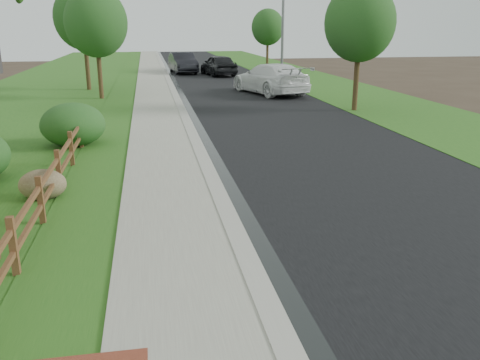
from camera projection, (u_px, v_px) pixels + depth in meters
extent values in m
plane|color=#35281C|center=(255.00, 352.00, 6.71)|extent=(120.00, 120.00, 0.00)
cube|color=black|center=(221.00, 79.00, 40.43)|extent=(8.00, 90.00, 0.02)
cube|color=gray|center=(168.00, 80.00, 39.70)|extent=(0.40, 90.00, 0.12)
cube|color=black|center=(173.00, 80.00, 39.77)|extent=(0.50, 90.00, 0.00)
cube|color=gray|center=(152.00, 80.00, 39.48)|extent=(2.20, 90.00, 0.10)
cube|color=#245618|center=(127.00, 81.00, 39.17)|extent=(1.60, 90.00, 0.06)
cube|color=#245618|center=(56.00, 82.00, 38.29)|extent=(9.00, 90.00, 0.04)
cube|color=#245618|center=(305.00, 78.00, 41.60)|extent=(6.00, 90.00, 0.04)
cube|color=#4F321A|center=(13.00, 247.00, 8.57)|extent=(0.12, 0.12, 1.10)
cube|color=#4F321A|center=(41.00, 201.00, 10.83)|extent=(0.12, 0.12, 1.10)
cube|color=#4F321A|center=(59.00, 171.00, 13.09)|extent=(0.12, 0.12, 1.10)
cube|color=#4F321A|center=(71.00, 149.00, 15.35)|extent=(0.12, 0.12, 1.10)
cube|color=#4F321A|center=(81.00, 133.00, 17.61)|extent=(0.12, 0.12, 1.10)
cube|color=#4F321A|center=(88.00, 121.00, 19.87)|extent=(0.12, 0.12, 1.10)
cube|color=#4F321A|center=(29.00, 226.00, 9.73)|extent=(0.08, 2.35, 0.10)
cube|color=#4F321A|center=(27.00, 207.00, 9.62)|extent=(0.08, 2.35, 0.10)
cube|color=#4F321A|center=(51.00, 188.00, 11.99)|extent=(0.08, 2.35, 0.10)
cube|color=#4F321A|center=(49.00, 172.00, 11.87)|extent=(0.08, 2.35, 0.10)
cube|color=#4F321A|center=(66.00, 163.00, 14.25)|extent=(0.08, 2.35, 0.10)
cube|color=#4F321A|center=(64.00, 149.00, 14.13)|extent=(0.08, 2.35, 0.10)
cube|color=#4F321A|center=(77.00, 144.00, 16.51)|extent=(0.08, 2.35, 0.10)
cube|color=#4F321A|center=(75.00, 132.00, 16.39)|extent=(0.08, 2.35, 0.10)
cube|color=#4F321A|center=(85.00, 129.00, 18.77)|extent=(0.08, 2.35, 0.10)
cube|color=#4F321A|center=(84.00, 119.00, 18.65)|extent=(0.08, 2.35, 0.10)
imported|color=white|center=(270.00, 78.00, 31.65)|extent=(4.32, 6.93, 1.87)
imported|color=black|center=(219.00, 65.00, 43.19)|extent=(2.92, 5.44, 1.76)
imported|color=black|center=(183.00, 63.00, 45.51)|extent=(2.44, 5.60, 1.79)
cylinder|color=slate|center=(283.00, 14.00, 36.71)|extent=(0.20, 0.20, 9.82)
ellipsoid|color=brown|center=(43.00, 185.00, 12.51)|extent=(1.36, 1.17, 0.76)
ellipsoid|color=#1C4D1B|center=(73.00, 125.00, 17.97)|extent=(2.29, 2.29, 1.54)
cylinder|color=#332015|center=(99.00, 66.00, 29.16)|extent=(0.26, 0.26, 3.76)
ellipsoid|color=#1C4D1B|center=(96.00, 22.00, 28.46)|extent=(3.51, 3.51, 3.87)
cylinder|color=#332015|center=(357.00, 73.00, 25.11)|extent=(0.26, 0.26, 3.73)
ellipsoid|color=#1C4D1B|center=(360.00, 22.00, 24.41)|extent=(3.41, 3.41, 3.75)
cylinder|color=#332015|center=(87.00, 59.00, 33.19)|extent=(0.28, 0.28, 4.03)
ellipsoid|color=#1C4D1B|center=(83.00, 18.00, 32.43)|extent=(3.72, 3.72, 4.09)
cylinder|color=#332015|center=(267.00, 51.00, 48.53)|extent=(0.24, 0.24, 3.47)
ellipsoid|color=#1C4D1B|center=(268.00, 27.00, 47.88)|extent=(3.06, 3.06, 3.37)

